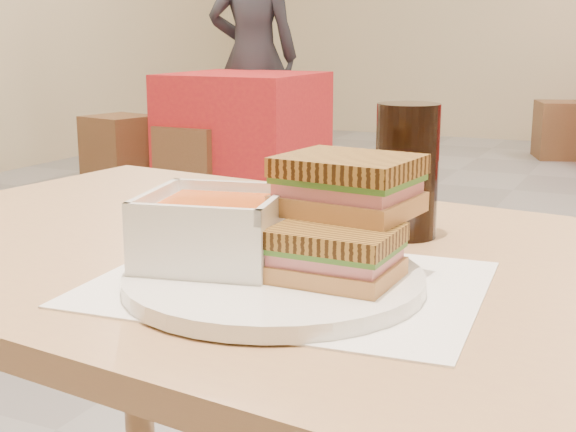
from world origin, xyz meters
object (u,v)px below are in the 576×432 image
at_px(plate, 274,280).
at_px(bg_chair_0r, 199,162).
at_px(cola_glass, 407,171).
at_px(soup_bowl, 214,232).
at_px(bg_chair_0l, 120,148).
at_px(patron_a, 253,56).
at_px(bg_table_0, 244,134).
at_px(bg_chair_2l, 562,130).
at_px(panini_lower, 336,253).
at_px(main_table, 307,349).

distance_m(plate, bg_chair_0r, 4.12).
bearing_deg(cola_glass, soup_bowl, -116.40).
relative_size(bg_chair_0l, patron_a, 0.28).
xyz_separation_m(bg_table_0, bg_chair_0r, (-0.17, -0.26, -0.15)).
bearing_deg(bg_chair_2l, soup_bowl, -86.92).
distance_m(bg_chair_0r, patron_a, 1.00).
relative_size(plate, soup_bowl, 1.83).
distance_m(plate, soup_bowl, 0.08).
height_order(soup_bowl, bg_chair_0l, soup_bowl).
relative_size(cola_glass, patron_a, 0.10).
relative_size(plate, patron_a, 0.17).
bearing_deg(plate, bg_chair_0r, 122.68).
bearing_deg(panini_lower, plate, -173.23).
bearing_deg(bg_chair_0l, soup_bowl, -51.66).
bearing_deg(patron_a, bg_chair_0r, -87.51).
distance_m(bg_table_0, bg_chair_2l, 2.88).
bearing_deg(cola_glass, patron_a, 119.98).
height_order(soup_bowl, patron_a, patron_a).
xyz_separation_m(cola_glass, bg_chair_0r, (-2.26, 3.18, -0.61)).
bearing_deg(cola_glass, plate, -101.66).
distance_m(soup_bowl, bg_chair_0r, 4.08).
bearing_deg(soup_bowl, cola_glass, 63.60).
bearing_deg(main_table, soup_bowl, -111.41).
bearing_deg(patron_a, plate, -62.09).
relative_size(soup_bowl, panini_lower, 1.40).
bearing_deg(panini_lower, patron_a, 118.59).
bearing_deg(bg_chair_0l, main_table, -50.27).
distance_m(main_table, panini_lower, 0.22).
bearing_deg(bg_chair_0l, patron_a, 32.45).
distance_m(cola_glass, bg_table_0, 4.05).
relative_size(bg_chair_0r, bg_chair_2l, 0.88).
bearing_deg(panini_lower, main_table, 124.04).
distance_m(plate, panini_lower, 0.07).
distance_m(plate, cola_glass, 0.27).
bearing_deg(soup_bowl, bg_table_0, 117.95).
bearing_deg(soup_bowl, patron_a, 117.20).
distance_m(bg_chair_0r, bg_chair_2l, 3.19).
bearing_deg(bg_table_0, patron_a, 111.63).
distance_m(bg_table_0, patron_a, 0.73).
bearing_deg(plate, main_table, 99.64).
xyz_separation_m(panini_lower, bg_chair_2l, (-0.46, 6.06, -0.57)).
height_order(main_table, soup_bowl, soup_bowl).
xyz_separation_m(plate, cola_glass, (0.05, 0.26, 0.07)).
height_order(plate, bg_table_0, plate).
distance_m(panini_lower, bg_chair_2l, 6.10).
xyz_separation_m(main_table, soup_bowl, (-0.05, -0.12, 0.16)).
relative_size(plate, bg_chair_0r, 0.65).
height_order(soup_bowl, bg_chair_0r, soup_bowl).
bearing_deg(bg_chair_0l, panini_lower, -50.44).
relative_size(bg_table_0, bg_chair_0l, 1.82).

